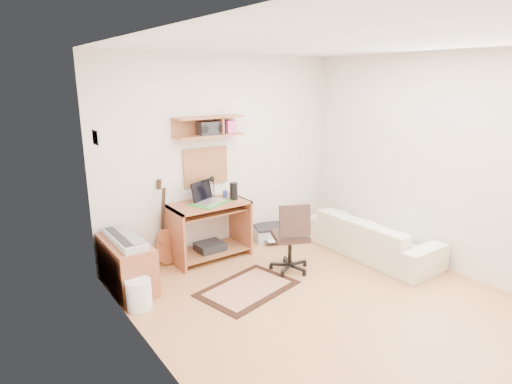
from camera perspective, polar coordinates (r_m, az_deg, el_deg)
floor at (r=4.70m, az=9.23°, el=-14.41°), size 3.60×4.00×0.01m
ceiling at (r=4.11m, az=10.84°, el=19.15°), size 3.60×4.00×0.01m
back_wall at (r=5.77m, az=-4.30°, el=5.12°), size 3.60×0.01×2.60m
left_wall at (r=3.24m, az=-13.24°, el=-3.24°), size 0.01×4.00×2.60m
right_wall at (r=5.63m, az=23.08°, el=3.69°), size 0.01×4.00×2.60m
wall_shelf at (r=5.46m, az=-6.39°, el=8.73°), size 0.90×0.25×0.26m
cork_board at (r=5.63m, az=-6.76°, el=3.45°), size 0.64×0.03×0.49m
wall_photo at (r=4.55m, az=-20.68°, el=6.86°), size 0.02×0.20×0.15m
desk at (r=5.58m, az=-6.26°, el=-5.14°), size 1.00×0.55×0.75m
laptop at (r=5.41m, az=-6.27°, el=-0.08°), size 0.48×0.48×0.28m
speaker at (r=5.56m, az=-3.01°, el=0.13°), size 0.10×0.10×0.23m
desk_lamp at (r=5.61m, az=-5.69°, el=0.66°), size 0.10×0.10×0.31m
pencil_cup at (r=5.68m, az=-4.15°, el=-0.26°), size 0.06×0.06×0.09m
boombox at (r=5.47m, az=-6.15°, el=8.54°), size 0.32×0.15×0.17m
rug at (r=4.89m, az=-1.14°, el=-12.79°), size 1.19×0.93×0.01m
task_chair at (r=5.17m, az=4.60°, el=-5.87°), size 0.61×0.61×0.90m
cabinet at (r=5.04m, az=-16.97°, el=-9.27°), size 0.40×0.90×0.55m
music_keyboard at (r=4.92m, az=-17.25°, el=-5.96°), size 0.26×0.82×0.07m
guitar at (r=5.41m, az=-12.13°, el=-4.11°), size 0.31×0.21×1.10m
waste_basket at (r=4.62m, az=-15.45°, el=-13.09°), size 0.34×0.34×0.31m
printer at (r=6.28m, az=2.07°, el=-5.54°), size 0.61×0.54×0.19m
sofa at (r=5.84m, az=15.33°, el=-4.92°), size 0.53×1.80×0.70m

